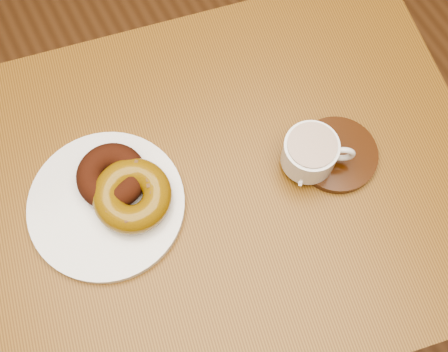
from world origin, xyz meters
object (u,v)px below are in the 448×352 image
cafe_table (214,210)px  coffee_cup (311,153)px  donut_plate (107,205)px  saucer (337,155)px

cafe_table → coffee_cup: bearing=-2.8°
cafe_table → donut_plate: 0.22m
cafe_table → coffee_cup: coffee_cup is taller
saucer → coffee_cup: size_ratio=1.25×
cafe_table → donut_plate: (-0.16, 0.05, 0.14)m
cafe_table → donut_plate: size_ratio=3.99×
cafe_table → coffee_cup: 0.24m
saucer → cafe_table: bearing=166.5°
donut_plate → coffee_cup: (0.32, -0.08, 0.04)m
saucer → coffee_cup: bearing=166.5°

